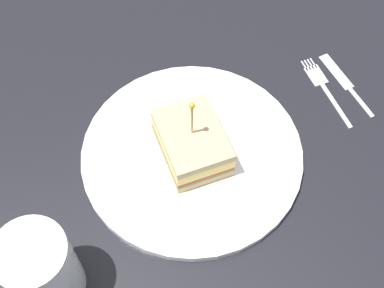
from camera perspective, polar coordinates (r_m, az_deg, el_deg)
The scene contains 6 objects.
ground_plane at distance 71.66cm, azimuth 0.00°, elevation -1.70°, with size 101.90×101.90×2.00cm, color black.
plate at distance 70.34cm, azimuth 0.00°, elevation -1.08°, with size 29.26×29.26×1.05cm, color white.
sandwich_half_center at distance 68.16cm, azimuth 0.08°, elevation 0.62°, with size 9.79×11.75×10.73cm.
drink_glass at distance 61.31cm, azimuth -15.78°, elevation -12.99°, with size 7.87×7.87×11.01cm.
fork at distance 79.71cm, azimuth 13.80°, elevation 6.28°, with size 3.95×13.06×0.35cm.
knife at distance 80.95cm, azimuth 15.94°, elevation 6.62°, with size 2.80×12.84×0.35cm.
Camera 1 is at (-20.08, -29.68, 61.06)cm, focal length 49.65 mm.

